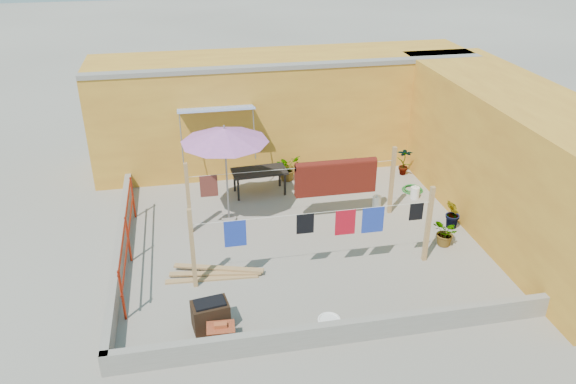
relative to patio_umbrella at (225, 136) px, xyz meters
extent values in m
plane|color=#9E998E|center=(1.55, -1.20, -2.24)|extent=(80.00, 80.00, 0.00)
cube|color=gold|center=(2.05, 3.50, -0.64)|extent=(11.00, 2.40, 3.20)
cube|color=gray|center=(2.05, 2.45, 0.91)|extent=(11.00, 0.35, 0.12)
cube|color=#2D51B2|center=(-0.05, 1.95, 0.01)|extent=(2.00, 0.79, 0.22)
cylinder|color=gray|center=(-1.00, 1.58, -0.64)|extent=(0.03, 0.30, 1.28)
cylinder|color=gray|center=(0.90, 1.58, -0.64)|extent=(0.03, 0.30, 1.28)
cube|color=gold|center=(6.75, -1.20, -0.64)|extent=(2.40, 9.00, 3.20)
cube|color=gray|center=(1.55, -4.78, -2.02)|extent=(8.30, 0.16, 0.44)
cube|color=gray|center=(-2.53, -1.20, -2.02)|extent=(0.16, 7.30, 0.44)
cylinder|color=#9D230F|center=(-2.30, -3.40, -1.69)|extent=(0.05, 0.05, 1.10)
cylinder|color=#9D230F|center=(-2.30, -1.40, -1.69)|extent=(0.05, 0.05, 1.10)
cylinder|color=#9D230F|center=(-2.30, 0.60, -1.69)|extent=(0.05, 0.05, 1.10)
cylinder|color=#9D230F|center=(-2.30, -1.40, -1.19)|extent=(0.04, 4.20, 0.04)
cylinder|color=#9D230F|center=(-2.30, -1.40, -1.64)|extent=(0.04, 4.20, 0.04)
cube|color=tan|center=(-0.95, -2.60, -1.34)|extent=(0.09, 0.09, 1.80)
cube|color=tan|center=(4.05, -2.60, -1.34)|extent=(0.09, 0.09, 1.80)
cube|color=tan|center=(4.05, -0.40, -1.34)|extent=(0.09, 0.09, 1.80)
cube|color=tan|center=(-0.95, -0.40, -1.34)|extent=(0.09, 0.09, 1.80)
cylinder|color=silver|center=(1.55, -2.60, -0.79)|extent=(5.00, 0.01, 0.01)
cylinder|color=silver|center=(1.55, -0.40, -0.79)|extent=(5.00, 0.01, 0.01)
cube|color=#53140D|center=(2.60, -0.40, -1.14)|extent=(2.00, 0.22, 0.80)
cube|color=black|center=(3.44, -0.40, -1.08)|extent=(0.35, 0.02, 0.57)
cube|color=#5D2720|center=(-0.46, -0.40, -1.06)|extent=(0.41, 0.02, 0.54)
cube|color=#1D34A1|center=(-0.09, -2.60, -1.09)|extent=(0.44, 0.02, 0.59)
cube|color=black|center=(1.35, -2.60, -1.02)|extent=(0.36, 0.02, 0.45)
cube|color=#AC0D1E|center=(2.19, -2.60, -1.08)|extent=(0.43, 0.02, 0.58)
cube|color=#1D34A1|center=(2.79, -2.60, -1.09)|extent=(0.47, 0.02, 0.59)
cube|color=black|center=(3.74, -2.60, -0.99)|extent=(0.30, 0.02, 0.40)
cylinder|color=gray|center=(0.00, 0.00, -2.21)|extent=(0.37, 0.37, 0.06)
cylinder|color=gray|center=(0.00, 0.00, -1.05)|extent=(0.05, 0.05, 2.38)
cone|color=#B461A5|center=(0.00, 0.00, 0.02)|extent=(2.31, 2.31, 0.33)
cylinder|color=gray|center=(0.00, 0.00, 0.20)|extent=(0.04, 0.04, 0.10)
cube|color=black|center=(0.97, 1.31, -1.59)|extent=(1.49, 0.82, 0.05)
cube|color=black|center=(0.35, 0.98, -1.92)|extent=(0.05, 0.05, 0.63)
cube|color=black|center=(0.32, 1.56, -1.92)|extent=(0.05, 0.05, 0.63)
cube|color=black|center=(1.62, 1.06, -1.92)|extent=(0.05, 0.05, 0.63)
cube|color=black|center=(1.58, 1.64, -1.92)|extent=(0.05, 0.05, 0.63)
cube|color=#974122|center=(-0.57, -4.40, -2.06)|extent=(0.52, 0.39, 0.36)
cube|color=#AE4329|center=(-0.57, -4.40, -1.84)|extent=(0.23, 0.12, 0.07)
cube|color=tan|center=(-0.60, -2.45, -2.22)|extent=(1.94, 0.27, 0.04)
cube|color=tan|center=(-0.52, -2.33, -2.18)|extent=(1.93, 0.43, 0.04)
cube|color=tan|center=(-0.44, -2.21, -2.14)|extent=(1.89, 0.69, 0.04)
cube|color=black|center=(-0.72, -3.96, -1.97)|extent=(0.72, 0.54, 0.55)
cube|color=black|center=(-0.72, -3.96, -1.67)|extent=(0.60, 0.41, 0.04)
cylinder|color=white|center=(1.46, -4.23, -2.22)|extent=(0.42, 0.42, 0.05)
torus|color=white|center=(1.46, -4.23, -2.19)|extent=(0.44, 0.44, 0.05)
cylinder|color=white|center=(5.00, 0.22, -2.08)|extent=(0.23, 0.23, 0.32)
cylinder|color=white|center=(5.00, 0.22, -1.90)|extent=(0.06, 0.06, 0.05)
cylinder|color=white|center=(3.83, -0.07, -2.09)|extent=(0.22, 0.22, 0.31)
cylinder|color=white|center=(3.83, -0.07, -1.92)|extent=(0.06, 0.06, 0.05)
torus|color=#186D24|center=(5.12, 0.65, -2.22)|extent=(0.57, 0.57, 0.04)
torus|color=#186D24|center=(5.12, 0.65, -2.18)|extent=(0.49, 0.49, 0.04)
imported|color=#1A5C1B|center=(1.87, 2.00, -1.87)|extent=(0.87, 0.83, 0.75)
imported|color=#1A5C1B|center=(3.83, 1.49, -1.89)|extent=(0.41, 0.41, 0.71)
imported|color=#1A5C1B|center=(5.25, 1.69, -1.82)|extent=(0.53, 0.47, 0.85)
imported|color=#1A5C1B|center=(5.25, -1.45, -1.85)|extent=(0.46, 0.52, 0.78)
imported|color=#1A5C1B|center=(4.76, -2.14, -1.91)|extent=(0.57, 0.64, 0.65)
camera|label=1|loc=(-0.89, -12.21, 4.72)|focal=35.00mm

